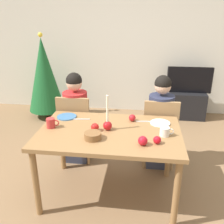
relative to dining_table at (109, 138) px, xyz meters
name	(u,v)px	position (x,y,z in m)	size (l,w,h in m)	color
ground_plane	(110,192)	(0.00, 0.00, -0.67)	(7.68, 7.68, 0.00)	brown
back_wall	(128,43)	(0.00, 2.60, 0.63)	(6.40, 0.10, 2.60)	beige
dining_table	(109,138)	(0.00, 0.00, 0.00)	(1.40, 0.90, 0.75)	olive
chair_left	(76,125)	(-0.52, 0.61, -0.15)	(0.40, 0.40, 0.90)	#99754C
chair_right	(160,129)	(0.53, 0.61, -0.15)	(0.40, 0.40, 0.90)	#99754C
person_left_child	(76,119)	(-0.52, 0.64, -0.10)	(0.30, 0.30, 1.17)	#33384C
person_right_child	(160,124)	(0.53, 0.64, -0.10)	(0.30, 0.30, 1.17)	#33384C
tv_stand	(187,105)	(1.12, 2.30, -0.43)	(0.64, 0.40, 0.48)	black
tv	(189,80)	(1.12, 2.30, 0.04)	(0.79, 0.05, 0.46)	black
christmas_tree	(44,75)	(-1.45, 2.02, 0.12)	(0.64, 0.64, 1.52)	brown
candle_centerpiece	(107,123)	(-0.02, 0.02, 0.16)	(0.09, 0.09, 0.36)	red
plate_left	(67,117)	(-0.52, 0.28, 0.09)	(0.21, 0.21, 0.01)	teal
plate_right	(160,123)	(0.50, 0.24, 0.09)	(0.21, 0.21, 0.01)	white
mug_left	(51,123)	(-0.59, 0.00, 0.13)	(0.13, 0.09, 0.10)	#B72D2D
mug_right	(165,132)	(0.53, -0.04, 0.13)	(0.13, 0.09, 0.09)	silver
fork_left	(82,119)	(-0.34, 0.24, 0.09)	(0.18, 0.01, 0.01)	silver
fork_right	(144,121)	(0.34, 0.26, 0.09)	(0.18, 0.01, 0.01)	silver
bowl_walnuts	(93,136)	(-0.13, -0.19, 0.11)	(0.16, 0.16, 0.06)	brown
apple_near_candle	(95,127)	(-0.14, -0.02, 0.12)	(0.08, 0.08, 0.08)	red
apple_by_left_plate	(157,140)	(0.45, -0.20, 0.12)	(0.07, 0.07, 0.07)	red
apple_by_right_mug	(132,118)	(0.21, 0.27, 0.12)	(0.07, 0.07, 0.07)	red
apple_far_edge	(143,141)	(0.33, -0.25, 0.13)	(0.09, 0.09, 0.09)	red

